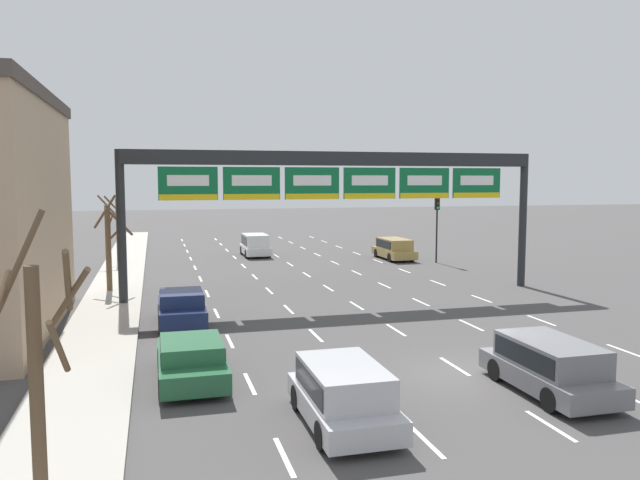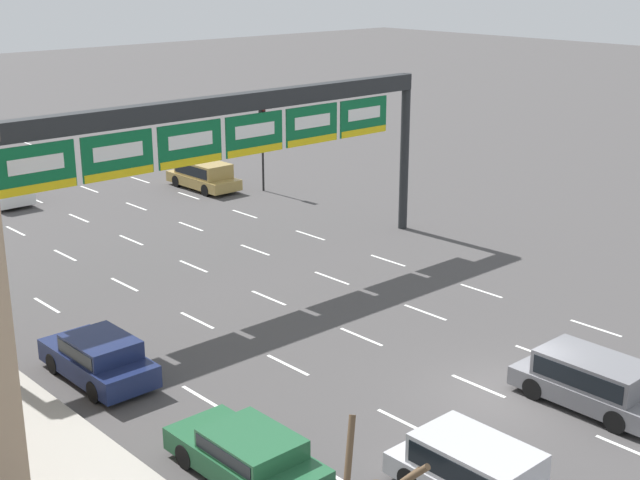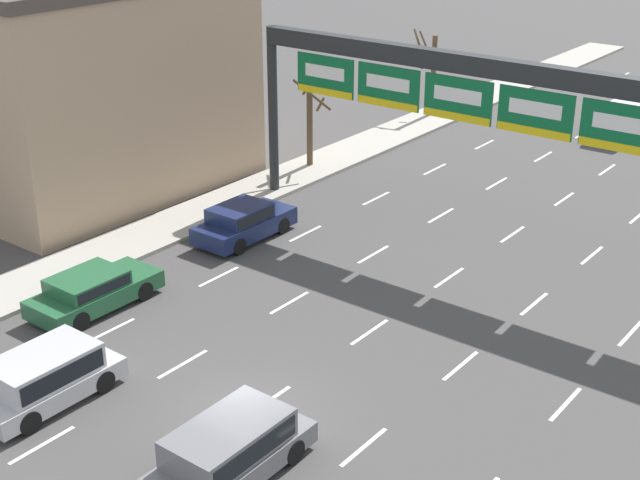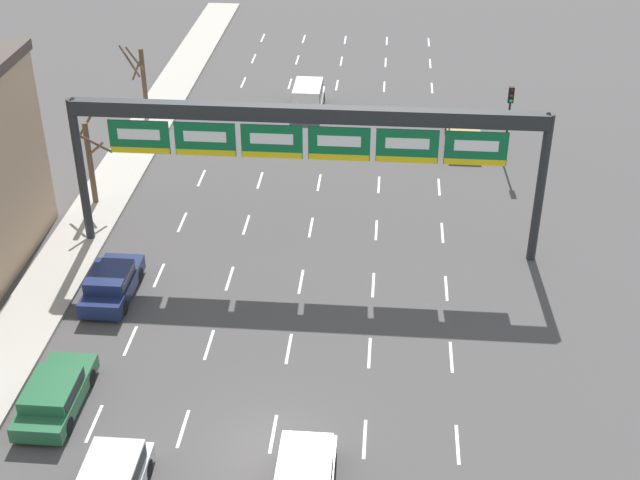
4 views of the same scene
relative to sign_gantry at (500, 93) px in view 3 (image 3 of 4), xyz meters
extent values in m
plane|color=#474444|center=(0.00, -13.86, -6.20)|extent=(220.00, 220.00, 0.00)
cube|color=white|center=(-6.60, -12.86, -6.19)|extent=(0.12, 2.00, 0.01)
cube|color=white|center=(-6.60, -7.86, -6.19)|extent=(0.12, 2.00, 0.01)
cube|color=white|center=(-6.60, -2.86, -6.19)|extent=(0.12, 2.00, 0.01)
cube|color=white|center=(-6.60, 2.14, -6.19)|extent=(0.12, 2.00, 0.01)
cube|color=white|center=(-6.60, 7.14, -6.19)|extent=(0.12, 2.00, 0.01)
cube|color=white|center=(-6.60, 12.14, -6.19)|extent=(0.12, 2.00, 0.01)
cube|color=white|center=(-6.60, 17.14, -6.19)|extent=(0.12, 2.00, 0.01)
cube|color=white|center=(-6.60, 22.14, -6.19)|extent=(0.12, 2.00, 0.01)
cube|color=white|center=(-6.60, 27.14, -6.19)|extent=(0.12, 2.00, 0.01)
cube|color=white|center=(-6.60, 32.14, -6.19)|extent=(0.12, 2.00, 0.01)
cube|color=white|center=(-3.30, -17.86, -6.19)|extent=(0.12, 2.00, 0.01)
cube|color=white|center=(-3.30, -12.86, -6.19)|extent=(0.12, 2.00, 0.01)
cube|color=white|center=(-3.30, -7.86, -6.19)|extent=(0.12, 2.00, 0.01)
cube|color=white|center=(-3.30, -2.86, -6.19)|extent=(0.12, 2.00, 0.01)
cube|color=white|center=(-3.30, 2.14, -6.19)|extent=(0.12, 2.00, 0.01)
cube|color=white|center=(-3.30, 7.14, -6.19)|extent=(0.12, 2.00, 0.01)
cube|color=white|center=(-3.30, 12.14, -6.19)|extent=(0.12, 2.00, 0.01)
cube|color=white|center=(-3.30, 17.14, -6.19)|extent=(0.12, 2.00, 0.01)
cube|color=white|center=(-3.30, 22.14, -6.19)|extent=(0.12, 2.00, 0.01)
cube|color=white|center=(0.00, -12.86, -6.19)|extent=(0.12, 2.00, 0.01)
cube|color=white|center=(0.00, -7.86, -6.19)|extent=(0.12, 2.00, 0.01)
cube|color=white|center=(0.00, -2.86, -6.19)|extent=(0.12, 2.00, 0.01)
cube|color=white|center=(0.00, 2.14, -6.19)|extent=(0.12, 2.00, 0.01)
cube|color=white|center=(0.00, 7.14, -6.19)|extent=(0.12, 2.00, 0.01)
cube|color=white|center=(0.00, 12.14, -6.19)|extent=(0.12, 2.00, 0.01)
cube|color=white|center=(3.30, -12.86, -6.19)|extent=(0.12, 2.00, 0.01)
cube|color=white|center=(3.30, -7.86, -6.19)|extent=(0.12, 2.00, 0.01)
cube|color=white|center=(3.30, -2.86, -6.19)|extent=(0.12, 2.00, 0.01)
cube|color=white|center=(3.30, 2.14, -6.19)|extent=(0.12, 2.00, 0.01)
cube|color=white|center=(3.30, 7.14, -6.19)|extent=(0.12, 2.00, 0.01)
cube|color=white|center=(6.60, -7.86, -6.19)|extent=(0.12, 2.00, 0.01)
cube|color=white|center=(6.60, -2.86, -6.19)|extent=(0.12, 2.00, 0.01)
cylinder|color=#232628|center=(-10.70, 0.06, -2.51)|extent=(0.42, 0.42, 7.38)
cube|color=#232628|center=(0.00, 0.06, 0.83)|extent=(21.40, 0.60, 0.70)
cube|color=#0C6033|center=(-7.59, -0.28, -0.41)|extent=(2.79, 0.08, 1.59)
cube|color=white|center=(-7.59, -0.33, -0.27)|extent=(1.95, 0.02, 0.51)
cube|color=yellow|center=(-7.59, -0.33, -1.07)|extent=(2.73, 0.02, 0.29)
cube|color=#0C6033|center=(-4.56, -0.28, -0.41)|extent=(2.79, 0.08, 1.59)
cube|color=white|center=(-4.56, -0.33, -0.27)|extent=(1.95, 0.02, 0.51)
cube|color=yellow|center=(-4.56, -0.33, -1.07)|extent=(2.73, 0.02, 0.29)
cube|color=#0C6033|center=(-1.52, -0.28, -0.41)|extent=(2.79, 0.08, 1.59)
cube|color=white|center=(-1.52, -0.33, -0.27)|extent=(1.95, 0.02, 0.51)
cube|color=yellow|center=(-1.52, -0.33, -1.07)|extent=(2.73, 0.02, 0.29)
cube|color=#0C6033|center=(1.52, -0.28, -0.41)|extent=(2.79, 0.08, 1.59)
cube|color=white|center=(1.52, -0.33, -0.27)|extent=(1.95, 0.02, 0.51)
cube|color=yellow|center=(1.52, -0.33, -1.07)|extent=(2.73, 0.02, 0.29)
cube|color=#0C6033|center=(4.56, -0.28, -0.41)|extent=(2.79, 0.08, 1.59)
cube|color=white|center=(4.56, -0.33, -0.27)|extent=(1.95, 0.02, 0.51)
cube|color=yellow|center=(4.56, -0.33, -1.07)|extent=(2.73, 0.02, 0.29)
cube|color=tan|center=(-18.31, -4.23, -1.74)|extent=(10.42, 12.86, 8.91)
cube|color=#B7B7BC|center=(-4.85, -16.48, -5.72)|extent=(1.90, 4.14, 0.55)
cube|color=#B7B7BC|center=(-4.85, -16.52, -5.06)|extent=(1.74, 2.90, 0.76)
cube|color=black|center=(-4.85, -16.52, -5.06)|extent=(1.78, 2.67, 0.55)
cylinder|color=black|center=(-5.71, -15.24, -5.87)|extent=(0.22, 0.66, 0.66)
cylinder|color=black|center=(-3.99, -15.24, -5.87)|extent=(0.22, 0.66, 0.66)
cylinder|color=black|center=(-3.99, -17.72, -5.87)|extent=(0.22, 0.66, 0.66)
cube|color=#19234C|center=(-8.20, -4.67, -5.65)|extent=(1.84, 4.31, 0.69)
cube|color=#19234C|center=(-8.20, -4.93, -5.03)|extent=(1.69, 2.24, 0.56)
cube|color=black|center=(-8.20, -4.93, -5.03)|extent=(1.73, 2.06, 0.40)
cylinder|color=black|center=(-9.03, -3.38, -5.87)|extent=(0.22, 0.66, 0.66)
cylinder|color=black|center=(-7.37, -3.38, -5.87)|extent=(0.22, 0.66, 0.66)
cylinder|color=black|center=(-9.03, -5.96, -5.87)|extent=(0.22, 0.66, 0.66)
cylinder|color=black|center=(-7.37, -5.96, -5.87)|extent=(0.22, 0.66, 0.66)
cube|color=silver|center=(-1.60, 17.63, -5.71)|extent=(1.91, 4.39, 0.58)
cube|color=silver|center=(-1.60, 17.58, -4.95)|extent=(1.76, 3.07, 0.92)
cube|color=black|center=(-1.60, 17.58, -4.95)|extent=(1.80, 2.82, 0.67)
cylinder|color=black|center=(-2.47, 18.94, -5.87)|extent=(0.22, 0.66, 0.66)
cylinder|color=black|center=(-2.47, 16.31, -5.87)|extent=(0.22, 0.66, 0.66)
cylinder|color=black|center=(-0.73, 16.31, -5.87)|extent=(0.22, 0.66, 0.66)
cube|color=#235B38|center=(-8.23, -12.05, -5.70)|extent=(1.90, 4.49, 0.60)
cube|color=#235B38|center=(-8.23, -12.32, -5.15)|extent=(1.75, 2.34, 0.49)
cube|color=black|center=(-8.23, -12.32, -5.15)|extent=(1.79, 2.15, 0.35)
cylinder|color=black|center=(-9.09, -10.71, -5.87)|extent=(0.22, 0.66, 0.66)
cylinder|color=black|center=(-7.37, -10.71, -5.87)|extent=(0.22, 0.66, 0.66)
cylinder|color=black|center=(-9.09, -13.40, -5.87)|extent=(0.22, 0.66, 0.66)
cylinder|color=black|center=(-7.37, -13.40, -5.87)|extent=(0.22, 0.66, 0.66)
cube|color=slate|center=(1.40, -15.77, -5.72)|extent=(1.90, 4.42, 0.56)
cube|color=slate|center=(1.40, -15.82, -5.06)|extent=(1.74, 3.09, 0.75)
cube|color=black|center=(1.40, -15.82, -5.06)|extent=(1.78, 2.85, 0.54)
cylinder|color=black|center=(0.54, -14.45, -5.87)|extent=(0.22, 0.66, 0.66)
cylinder|color=black|center=(2.27, -14.45, -5.87)|extent=(0.22, 0.66, 0.66)
cylinder|color=black|center=(0.54, -17.10, -5.87)|extent=(0.22, 0.66, 0.66)
cylinder|color=brown|center=(-11.56, 3.69, -3.81)|extent=(0.29, 0.29, 4.48)
cylinder|color=brown|center=(-10.94, 3.10, -2.40)|extent=(1.34, 1.39, 1.55)
cylinder|color=brown|center=(-11.72, 4.23, -1.92)|extent=(1.21, 0.47, 1.78)
cylinder|color=brown|center=(-11.25, 4.12, -3.12)|extent=(1.00, 0.78, 0.94)
cylinder|color=brown|center=(-11.65, 15.14, -3.80)|extent=(0.29, 0.29, 4.50)
cylinder|color=brown|center=(-12.22, 14.44, -2.11)|extent=(1.56, 1.27, 1.63)
cylinder|color=brown|center=(-12.12, 15.28, -3.00)|extent=(0.42, 1.06, 0.97)
cylinder|color=brown|center=(-11.95, 14.60, -1.97)|extent=(1.23, 0.75, 1.26)
camera|label=1|loc=(-9.18, -30.57, -0.22)|focal=35.00mm
camera|label=2|loc=(-19.94, -27.61, 6.05)|focal=50.00mm
camera|label=3|loc=(13.92, -28.42, 7.79)|focal=50.00mm
camera|label=4|loc=(3.65, -36.65, 16.19)|focal=50.00mm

